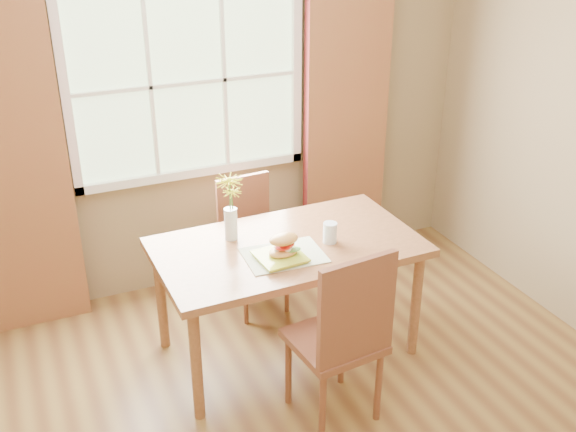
# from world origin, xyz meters

# --- Properties ---
(room) EXTENTS (4.24, 3.84, 2.74)m
(room) POSITION_xyz_m (0.00, 0.00, 1.35)
(room) COLOR brown
(room) RESTS_ON ground
(window) EXTENTS (1.62, 0.06, 1.32)m
(window) POSITION_xyz_m (0.00, 1.87, 1.50)
(window) COLOR #BDE1AA
(window) RESTS_ON room
(curtain_left) EXTENTS (0.65, 0.08, 2.20)m
(curtain_left) POSITION_xyz_m (-1.15, 1.78, 1.10)
(curtain_left) COLOR maroon
(curtain_left) RESTS_ON room
(curtain_right) EXTENTS (0.65, 0.08, 2.20)m
(curtain_right) POSITION_xyz_m (1.15, 1.78, 1.10)
(curtain_right) COLOR maroon
(curtain_right) RESTS_ON room
(dining_table) EXTENTS (1.57, 0.90, 0.76)m
(dining_table) POSITION_xyz_m (0.26, 0.82, 0.68)
(dining_table) COLOR #935B38
(dining_table) RESTS_ON room
(chair_near) EXTENTS (0.48, 0.48, 1.06)m
(chair_near) POSITION_xyz_m (0.27, 0.11, 0.58)
(chair_near) COLOR brown
(chair_near) RESTS_ON room
(chair_far) EXTENTS (0.41, 0.41, 0.92)m
(chair_far) POSITION_xyz_m (0.25, 1.43, 0.50)
(chair_far) COLOR brown
(chair_far) RESTS_ON room
(placemat) EXTENTS (0.47, 0.35, 0.01)m
(placemat) POSITION_xyz_m (0.18, 0.69, 0.76)
(placemat) COLOR beige
(placemat) RESTS_ON dining_table
(plate) EXTENTS (0.28, 0.28, 0.01)m
(plate) POSITION_xyz_m (0.14, 0.66, 0.77)
(plate) COLOR #A3B52D
(plate) RESTS_ON placemat
(croissant_sandwich) EXTENTS (0.19, 0.13, 0.13)m
(croissant_sandwich) POSITION_xyz_m (0.17, 0.66, 0.84)
(croissant_sandwich) COLOR gold
(croissant_sandwich) RESTS_ON plate
(water_glass) EXTENTS (0.08, 0.08, 0.13)m
(water_glass) POSITION_xyz_m (0.50, 0.73, 0.82)
(water_glass) COLOR silver
(water_glass) RESTS_ON dining_table
(flower_vase) EXTENTS (0.16, 0.16, 0.41)m
(flower_vase) POSITION_xyz_m (-0.02, 1.01, 1.00)
(flower_vase) COLOR silver
(flower_vase) RESTS_ON dining_table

